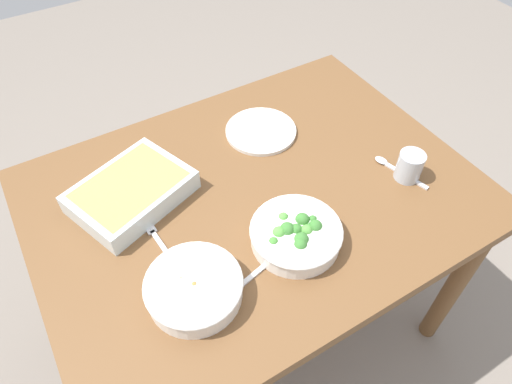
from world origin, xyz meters
TOP-DOWN VIEW (x-y plane):
  - ground_plane at (0.00, 0.00)m, footprint 6.00×6.00m
  - dining_table at (0.00, 0.00)m, footprint 1.20×0.90m
  - stew_bowl at (-0.28, -0.20)m, footprint 0.23×0.23m
  - broccoli_bowl at (0.00, -0.19)m, footprint 0.23×0.23m
  - baking_dish at (-0.30, 0.15)m, footprint 0.36×0.31m
  - drink_cup at (0.40, -0.17)m, footprint 0.07×0.07m
  - side_plate at (0.14, 0.21)m, footprint 0.22×0.22m
  - spoon_by_stew at (-0.30, -0.16)m, footprint 0.08×0.17m
  - spoon_by_broccoli at (-0.11, -0.22)m, footprint 0.17×0.06m
  - spoon_spare at (0.39, -0.13)m, footprint 0.06×0.17m
  - fork_on_table at (-0.30, -0.02)m, footprint 0.03×0.18m

SIDE VIEW (x-z plane):
  - ground_plane at x=0.00m, z-range 0.00..0.00m
  - dining_table at x=0.00m, z-range 0.28..1.02m
  - fork_on_table at x=-0.30m, z-range 0.74..0.75m
  - spoon_by_stew at x=-0.30m, z-range 0.74..0.75m
  - spoon_by_broccoli at x=-0.11m, z-range 0.74..0.75m
  - spoon_spare at x=0.39m, z-range 0.74..0.75m
  - side_plate at x=0.14m, z-range 0.74..0.75m
  - broccoli_bowl at x=0.00m, z-range 0.74..0.80m
  - stew_bowl at x=-0.28m, z-range 0.74..0.80m
  - baking_dish at x=-0.30m, z-range 0.74..0.80m
  - drink_cup at x=0.40m, z-range 0.74..0.82m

